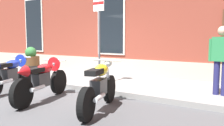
% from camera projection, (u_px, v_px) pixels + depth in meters
% --- Properties ---
extents(ground_plane, '(140.00, 140.00, 0.00)m').
position_uv_depth(ground_plane, '(61.00, 88.00, 6.97)').
color(ground_plane, '#424244').
extents(sidewalk, '(32.76, 2.72, 0.13)m').
position_uv_depth(sidewalk, '(90.00, 79.00, 8.10)').
color(sidewalk, slate).
rests_on(sidewalk, ground_plane).
extents(motorcycle_blue_sport, '(0.86, 1.91, 1.00)m').
position_uv_depth(motorcycle_blue_sport, '(12.00, 72.00, 6.49)').
color(motorcycle_blue_sport, black).
rests_on(motorcycle_blue_sport, ground_plane).
extents(motorcycle_red_sport, '(0.77, 2.05, 0.99)m').
position_uv_depth(motorcycle_red_sport, '(44.00, 77.00, 5.59)').
color(motorcycle_red_sport, black).
rests_on(motorcycle_red_sport, ground_plane).
extents(motorcycle_yellow_naked, '(0.79, 1.94, 1.00)m').
position_uv_depth(motorcycle_yellow_naked, '(100.00, 86.00, 4.76)').
color(motorcycle_yellow_naked, black).
rests_on(motorcycle_yellow_naked, ground_plane).
extents(pedestrian_striped_shirt, '(0.58, 0.26, 1.60)m').
position_uv_depth(pedestrian_striped_shirt, '(221.00, 57.00, 5.44)').
color(pedestrian_striped_shirt, '#1E1E4C').
rests_on(pedestrian_striped_shirt, sidewalk).
extents(parking_sign, '(0.36, 0.07, 2.58)m').
position_uv_depth(parking_sign, '(99.00, 27.00, 6.79)').
color(parking_sign, '#4C4C51').
rests_on(parking_sign, sidewalk).
extents(barrel_planter, '(0.62, 0.62, 1.03)m').
position_uv_depth(barrel_planter, '(31.00, 63.00, 8.49)').
color(barrel_planter, brown).
rests_on(barrel_planter, sidewalk).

